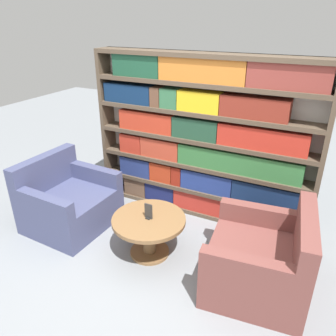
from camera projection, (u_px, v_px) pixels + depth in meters
The scene contains 6 objects.
ground_plane at pixel (147, 275), 3.24m from camera, with size 14.00×14.00×0.00m, color gray.
bookshelf at pixel (202, 139), 3.91m from camera, with size 2.73×0.30×1.97m.
armchair_left at pixel (68, 203), 3.93m from camera, with size 0.91×0.97×0.83m.
armchair_right at pixel (261, 261), 3.00m from camera, with size 0.97×1.03×0.83m.
coffee_table at pixel (149, 228), 3.41m from camera, with size 0.76×0.76×0.44m.
table_sign at pixel (149, 212), 3.32m from camera, with size 0.09×0.06×0.17m.
Camera 1 is at (1.30, -2.13, 2.33)m, focal length 35.00 mm.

